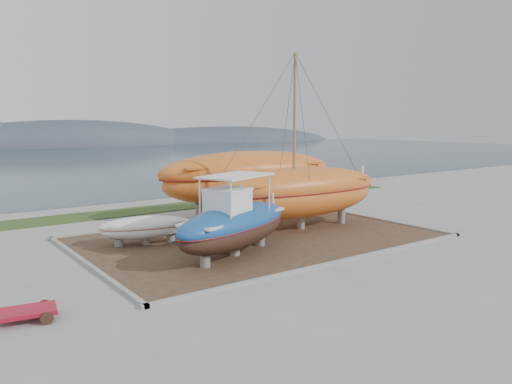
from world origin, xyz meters
TOP-DOWN VIEW (x-y plane):
  - ground at (0.00, 0.00)m, footprint 140.00×140.00m
  - dirt_patch at (0.00, 4.00)m, footprint 18.00×12.00m
  - curb_frame at (0.00, 4.00)m, footprint 18.60×12.60m
  - grass_strip at (0.00, 15.50)m, footprint 44.00×3.00m
  - sea at (0.00, 70.00)m, footprint 260.00×100.00m
  - blue_caique at (-3.06, 1.58)m, footprint 8.13×5.14m
  - white_dinghy at (-5.50, 6.09)m, footprint 4.87×2.81m
  - orange_sailboat at (3.28, 4.18)m, footprint 11.06×3.80m
  - orange_bare_hull at (3.48, 9.68)m, footprint 12.98×5.09m
  - red_trailer at (-12.55, -0.89)m, footprint 2.80×1.75m

SIDE VIEW (x-z plane):
  - ground at x=0.00m, z-range 0.00..0.00m
  - sea at x=0.00m, z-range -0.02..0.02m
  - dirt_patch at x=0.00m, z-range 0.00..0.06m
  - grass_strip at x=0.00m, z-range 0.00..0.08m
  - curb_frame at x=0.00m, z-range 0.00..0.15m
  - red_trailer at x=-12.55m, z-range 0.00..0.37m
  - white_dinghy at x=-5.50m, z-range 0.06..1.44m
  - blue_caique at x=-3.06m, z-range 0.06..3.81m
  - orange_bare_hull at x=3.48m, z-range 0.06..4.21m
  - orange_sailboat at x=3.28m, z-range 0.06..9.99m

